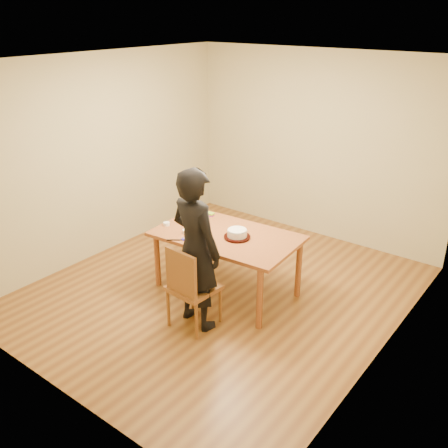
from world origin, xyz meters
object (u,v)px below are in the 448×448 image
Objects in this scene: cake_plate at (237,237)px; cake at (237,233)px; dining_table at (227,236)px; dining_chair at (194,288)px; person at (196,249)px.

cake_plate is 1.35× the size of cake.
dining_table is 5.44× the size of cake_plate.
dining_table is at bearing 178.16° from cake_plate.
cake_plate is (0.01, 0.77, 0.31)m from dining_chair.
dining_table is 0.84m from dining_chair.
dining_chair is at bearing -90.45° from cake_plate.
dining_chair is at bearing -90.45° from cake.
person is (-0.01, -0.72, 0.12)m from cake_plate.
cake is 0.13× the size of person.
person is (0.00, 0.05, 0.44)m from dining_chair.
dining_table is 0.18m from cake.
cake is at bearing 94.27° from dining_chair.
dining_table is at bearing 105.67° from dining_chair.
dining_table is 0.16m from cake_plate.
cake is at bearing 0.00° from cake_plate.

